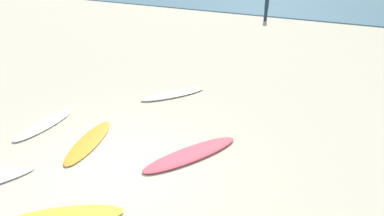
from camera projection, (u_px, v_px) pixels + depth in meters
name	position (u px, v px, depth m)	size (l,w,h in m)	color
ground_plane	(120.00, 168.00, 6.72)	(120.00, 120.00, 0.00)	beige
surfboard_0	(173.00, 94.00, 10.20)	(0.54, 2.25, 0.09)	silver
surfboard_2	(191.00, 154.00, 7.12)	(0.58, 2.51, 0.09)	#D84653
surfboard_4	(89.00, 142.00, 7.60)	(0.56, 2.06, 0.07)	orange
surfboard_5	(44.00, 125.00, 8.36)	(0.54, 1.91, 0.08)	white
beachgoer_mid	(267.00, 7.00, 21.43)	(0.32, 0.34, 1.79)	#1E3342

